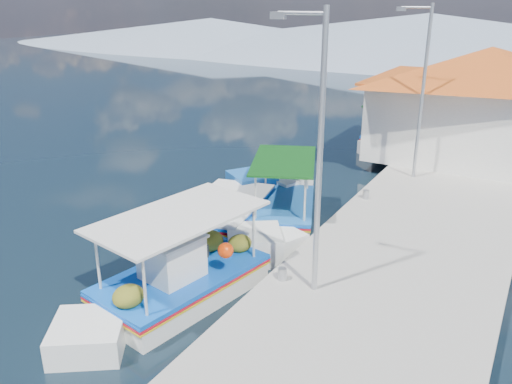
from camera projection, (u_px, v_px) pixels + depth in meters
The scene contains 10 objects.
ground at pixel (101, 295), 12.29m from camera, with size 160.00×160.00×0.00m, color black.
quay at pixel (415, 243), 14.35m from camera, with size 5.00×44.00×0.50m, color gray.
bollards at pixel (335, 224), 14.58m from camera, with size 0.20×17.20×0.30m.
main_caique at pixel (184, 279), 12.12m from camera, with size 2.89×6.98×2.34m.
caique_green_canopy at pixel (285, 211), 16.30m from camera, with size 3.28×5.61×2.27m.
caique_blue_hull at pixel (228, 215), 16.06m from camera, with size 2.88×6.67×1.21m.
caique_far at pixel (388, 135), 25.22m from camera, with size 2.27×6.48×2.28m.
harbor_building at pixel (484, 101), 20.66m from camera, with size 10.49×10.49×4.40m.
lamp_post_near at pixel (316, 143), 10.49m from camera, with size 1.21×0.14×6.00m.
lamp_post_far at pixel (421, 84), 17.81m from camera, with size 1.21×0.14×6.00m.
Camera 1 is at (8.49, -7.44, 6.58)m, focal length 36.34 mm.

